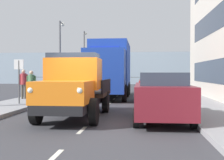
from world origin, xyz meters
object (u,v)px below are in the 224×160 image
object	(u,v)px
car_red_kerbside_1	(154,88)
lamp_post_promenade	(60,49)
lamp_post_far	(84,54)
pedestrian_in_dark_coat	(24,81)
car_black_oppositeside_1	(99,81)
car_teal_oppositeside_0	(87,83)
truck_vintage_orange	(74,87)
lorry_cargo_blue	(110,68)
pedestrian_strolling	(31,83)
car_maroon_kerbside_near	(162,96)
street_sign	(19,74)

from	to	relation	value
car_red_kerbside_1	lamp_post_promenade	world-z (taller)	lamp_post_promenade
car_red_kerbside_1	lamp_post_far	distance (m)	18.22
pedestrian_in_dark_coat	car_black_oppositeside_1	bearing A→B (deg)	-102.80
lamp_post_promenade	car_black_oppositeside_1	bearing A→B (deg)	-110.76
car_red_kerbside_1	car_teal_oppositeside_0	size ratio (longest dim) A/B	0.99
truck_vintage_orange	pedestrian_in_dark_coat	size ratio (longest dim) A/B	3.17
pedestrian_in_dark_coat	lamp_post_far	distance (m)	16.20
car_teal_oppositeside_0	lamp_post_promenade	distance (m)	3.71
lorry_cargo_blue	truck_vintage_orange	bearing A→B (deg)	87.79
car_black_oppositeside_1	pedestrian_strolling	size ratio (longest dim) A/B	2.43
car_black_oppositeside_1	lamp_post_promenade	xyz separation A→B (m)	(2.33, 6.16, 2.77)
car_maroon_kerbside_near	lamp_post_promenade	xyz separation A→B (m)	(7.29, -13.04, 2.77)
pedestrian_in_dark_coat	lamp_post_far	size ratio (longest dim) A/B	0.28
truck_vintage_orange	street_sign	xyz separation A→B (m)	(3.71, -3.71, 0.50)
car_black_oppositeside_1	pedestrian_strolling	xyz separation A→B (m)	(1.81, 13.95, 0.25)
pedestrian_strolling	street_sign	distance (m)	1.41
car_red_kerbside_1	street_sign	distance (m)	7.31
pedestrian_strolling	lorry_cargo_blue	bearing A→B (deg)	-132.04
car_maroon_kerbside_near	car_black_oppositeside_1	bearing A→B (deg)	-75.52
pedestrian_in_dark_coat	lamp_post_promenade	size ratio (longest dim) A/B	0.31
lorry_cargo_blue	car_maroon_kerbside_near	xyz separation A→B (m)	(-2.85, 9.59, -1.18)
lamp_post_promenade	car_teal_oppositeside_0	bearing A→B (deg)	160.79
lorry_cargo_blue	car_maroon_kerbside_near	world-z (taller)	lorry_cargo_blue
lamp_post_far	street_sign	distance (m)	18.80
car_black_oppositeside_1	pedestrian_in_dark_coat	world-z (taller)	pedestrian_in_dark_coat
car_maroon_kerbside_near	street_sign	distance (m)	8.01
truck_vintage_orange	pedestrian_in_dark_coat	xyz separation A→B (m)	(4.59, -6.42, 0.02)
pedestrian_strolling	lamp_post_promenade	world-z (taller)	lamp_post_promenade
car_black_oppositeside_1	street_sign	world-z (taller)	street_sign
car_red_kerbside_1	lamp_post_promenade	distance (m)	10.41
pedestrian_strolling	street_sign	xyz separation A→B (m)	(0.16, 1.30, 0.54)
car_teal_oppositeside_0	lorry_cargo_blue	bearing A→B (deg)	128.66
car_red_kerbside_1	lamp_post_far	bearing A→B (deg)	-66.46
car_red_kerbside_1	pedestrian_strolling	distance (m)	6.83
pedestrian_in_dark_coat	pedestrian_strolling	bearing A→B (deg)	126.21
car_maroon_kerbside_near	lamp_post_promenade	size ratio (longest dim) A/B	0.75
truck_vintage_orange	car_black_oppositeside_1	world-z (taller)	truck_vintage_orange
car_red_kerbside_1	street_sign	world-z (taller)	street_sign
truck_vintage_orange	pedestrian_in_dark_coat	bearing A→B (deg)	-54.41
lorry_cargo_blue	street_sign	world-z (taller)	lorry_cargo_blue
car_black_oppositeside_1	lamp_post_far	size ratio (longest dim) A/B	0.65
truck_vintage_orange	pedestrian_in_dark_coat	distance (m)	7.89
pedestrian_strolling	lamp_post_promenade	bearing A→B (deg)	-86.16
lorry_cargo_blue	pedestrian_strolling	bearing A→B (deg)	47.96
truck_vintage_orange	lamp_post_far	xyz separation A→B (m)	(3.96, -22.37, 2.76)
car_black_oppositeside_1	street_sign	size ratio (longest dim) A/B	1.83
car_black_oppositeside_1	street_sign	xyz separation A→B (m)	(1.97, 15.25, 0.79)
pedestrian_strolling	lamp_post_far	distance (m)	17.59
lamp_post_promenade	lamp_post_far	xyz separation A→B (m)	(-0.12, -9.58, 0.28)
pedestrian_in_dark_coat	lamp_post_promenade	distance (m)	6.85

